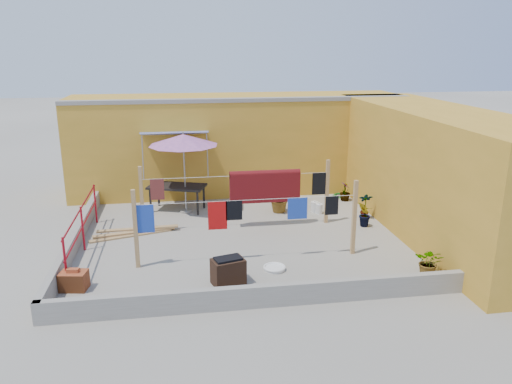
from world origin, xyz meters
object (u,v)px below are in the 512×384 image
brick_stack (74,280)px  green_hose (340,195)px  water_jug_a (314,207)px  brazier (228,271)px  white_basin (274,268)px  plant_back_a (280,198)px  outdoor_table (177,188)px  water_jug_b (319,209)px  patio_umbrella (183,140)px

brick_stack → green_hose: bearing=36.6°
brick_stack → water_jug_a: (6.14, 4.09, -0.04)m
brazier → white_basin: size_ratio=1.48×
white_basin → plant_back_a: plant_back_a is taller
green_hose → white_basin: bearing=-121.6°
brick_stack → water_jug_a: brick_stack is taller
brick_stack → brazier: (3.11, -0.24, 0.09)m
brick_stack → green_hose: brick_stack is taller
outdoor_table → white_basin: size_ratio=3.65×
brazier → plant_back_a: (2.00, 4.49, 0.14)m
green_hose → water_jug_a: bearing=-131.7°
water_jug_b → plant_back_a: size_ratio=0.39×
white_basin → green_hose: 6.13m
brick_stack → brazier: bearing=-4.3°
outdoor_table → green_hose: bearing=6.9°
patio_umbrella → brick_stack: patio_umbrella is taller
patio_umbrella → plant_back_a: bearing=-8.1°
water_jug_b → brick_stack: bearing=-147.9°
outdoor_table → green_hose: outdoor_table is taller
brick_stack → white_basin: size_ratio=1.16×
green_hose → brick_stack: bearing=-143.4°
white_basin → water_jug_a: water_jug_a is taller
brazier → water_jug_a: 5.28m
green_hose → plant_back_a: (-2.29, -1.25, 0.39)m
brick_stack → white_basin: 4.20m
patio_umbrella → white_basin: bearing=-67.1°
patio_umbrella → white_basin: 5.19m
patio_umbrella → water_jug_b: patio_umbrella is taller
white_basin → outdoor_table: bearing=114.5°
plant_back_a → green_hose: bearing=28.6°
brick_stack → plant_back_a: bearing=39.8°
white_basin → green_hose: white_basin is taller
brick_stack → water_jug_b: bearing=32.1°
patio_umbrella → water_jug_b: (3.88, -0.74, -2.02)m
patio_umbrella → water_jug_a: 4.33m
water_jug_a → white_basin: bearing=-117.1°
patio_umbrella → water_jug_a: patio_umbrella is taller
brick_stack → water_jug_a: 7.37m
patio_umbrella → outdoor_table: (-0.24, 0.22, -1.47)m
water_jug_a → plant_back_a: plant_back_a is taller
white_basin → water_jug_a: (1.95, 3.80, 0.11)m
patio_umbrella → green_hose: bearing=9.6°
brazier → water_jug_a: bearing=55.0°
outdoor_table → plant_back_a: plant_back_a is taller
white_basin → water_jug_a: 4.28m
patio_umbrella → outdoor_table: bearing=138.3°
outdoor_table → plant_back_a: size_ratio=2.15×
outdoor_table → brazier: 5.21m
brick_stack → water_jug_b: 7.35m
brazier → water_jug_a: size_ratio=2.11×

